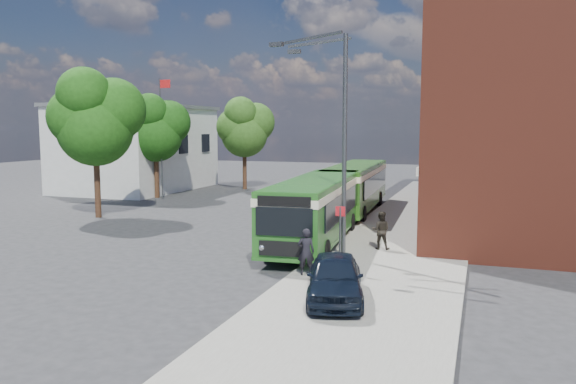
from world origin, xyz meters
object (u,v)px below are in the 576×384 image
at_px(bus_front, 317,204).
at_px(bus_rear, 355,183).
at_px(street_lamp, 336,142).
at_px(parked_car, 335,277).

bearing_deg(bus_front, bus_rear, 92.51).
distance_m(street_lamp, bus_front, 4.52).
height_order(bus_front, bus_rear, same).
bearing_deg(parked_car, street_lamp, 90.29).
relative_size(street_lamp, bus_rear, 0.73).
height_order(bus_front, parked_car, bus_front).
height_order(street_lamp, bus_rear, street_lamp).
bearing_deg(street_lamp, parked_car, -75.48).
xyz_separation_m(street_lamp, bus_front, (-1.64, 2.99, -2.96)).
bearing_deg(bus_rear, parked_car, -79.36).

